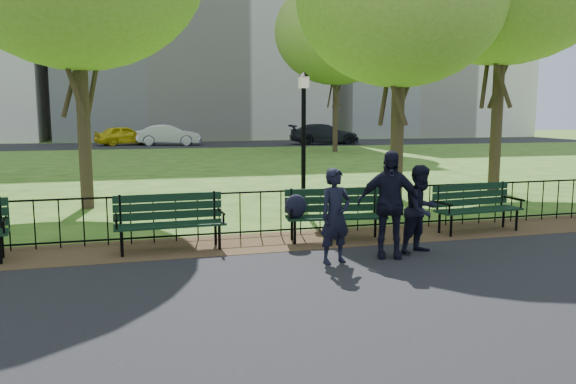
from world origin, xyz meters
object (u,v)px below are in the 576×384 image
object	(u,v)px
sedan_silver	(170,135)
tree_far_e	(336,32)
park_bench_right_a	(475,202)
lamppost	(304,136)
park_bench_main	(320,208)
park_bench_left_a	(169,216)
taxi	(124,135)
person_mid	(421,209)
sedan_dark	(324,134)
person_right	(389,204)
person_left	(335,216)

from	to	relation	value
sedan_silver	tree_far_e	bearing A→B (deg)	-123.92
park_bench_right_a	lamppost	bearing A→B (deg)	121.46
park_bench_main	park_bench_left_a	bearing A→B (deg)	-174.18
park_bench_right_a	taxi	bearing A→B (deg)	96.20
park_bench_main	tree_far_e	xyz separation A→B (m)	(8.79, 23.09, 6.59)
lamppost	taxi	bearing A→B (deg)	98.55
taxi	lamppost	bearing A→B (deg)	169.28
person_mid	sedan_dark	xyz separation A→B (m)	(9.59, 32.66, 0.03)
lamppost	tree_far_e	xyz separation A→B (m)	(8.07, 19.68, 5.41)
person_right	sedan_silver	size ratio (longest dim) A/B	0.38
person_mid	person_right	distance (m)	0.67
person_left	sedan_dark	size ratio (longest dim) A/B	0.28
person_right	sedan_silver	world-z (taller)	person_right
person_right	person_mid	bearing A→B (deg)	28.78
person_left	park_bench_right_a	bearing A→B (deg)	9.06
park_bench_main	tree_far_e	distance (m)	25.57
lamppost	tree_far_e	bearing A→B (deg)	67.71
sedan_silver	sedan_dark	size ratio (longest dim) A/B	0.87
sedan_dark	person_left	bearing A→B (deg)	167.36
person_mid	tree_far_e	bearing A→B (deg)	51.28
lamppost	person_mid	xyz separation A→B (m)	(0.64, -4.69, -1.06)
park_bench_right_a	person_mid	size ratio (longest dim) A/B	1.26
park_bench_main	park_bench_right_a	bearing A→B (deg)	8.16
park_bench_left_a	tree_far_e	xyz separation A→B (m)	(11.50, 23.01, 6.62)
park_bench_left_a	park_bench_right_a	size ratio (longest dim) A/B	1.01
taxi	sedan_silver	size ratio (longest dim) A/B	0.91
person_left	person_right	xyz separation A→B (m)	(0.97, 0.10, 0.13)
park_bench_right_a	sedan_silver	xyz separation A→B (m)	(-3.92, 32.88, 0.18)
tree_far_e	sedan_silver	bearing A→B (deg)	133.84
sedan_silver	sedan_dark	distance (m)	11.69
park_bench_main	park_bench_left_a	world-z (taller)	park_bench_left_a
park_bench_right_a	person_left	world-z (taller)	person_left
park_bench_main	person_right	size ratio (longest dim) A/B	1.11
sedan_silver	park_bench_main	bearing A→B (deg)	-166.65
park_bench_right_a	tree_far_e	bearing A→B (deg)	70.88
tree_far_e	person_left	size ratio (longest dim) A/B	6.91
park_bench_left_a	sedan_dark	world-z (taller)	sedan_dark
park_bench_left_a	person_mid	bearing A→B (deg)	-20.56
person_right	taxi	distance (m)	35.69
park_bench_main	lamppost	distance (m)	3.69
park_bench_main	person_right	world-z (taller)	person_right
tree_far_e	taxi	distance (m)	17.94
person_mid	sedan_silver	bearing A→B (deg)	71.56
sedan_dark	park_bench_right_a	bearing A→B (deg)	172.45
park_bench_left_a	person_right	size ratio (longest dim) A/B	1.07
tree_far_e	person_right	distance (m)	26.55
park_bench_right_a	tree_far_e	distance (m)	24.62
lamppost	taxi	size ratio (longest dim) A/B	0.79
park_bench_left_a	park_bench_main	bearing A→B (deg)	-3.89
sedan_silver	person_left	bearing A→B (deg)	-167.13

